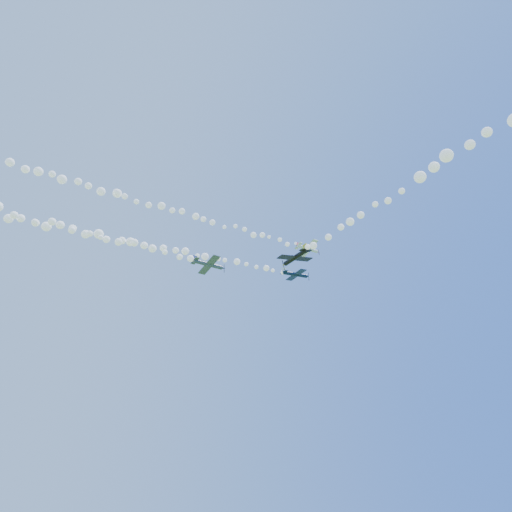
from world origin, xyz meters
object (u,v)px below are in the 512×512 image
plane_white (308,249)px  plane_grey (209,264)px  plane_navy (296,274)px  plane_black (295,257)px

plane_white → plane_grey: size_ratio=0.87×
plane_white → plane_navy: 6.82m
plane_navy → plane_black: size_ratio=1.12×
plane_grey → plane_black: size_ratio=1.12×
plane_white → plane_grey: plane_white is taller
plane_white → plane_black: plane_white is taller
plane_white → plane_grey: 26.39m
plane_grey → plane_navy: bearing=3.9°
plane_black → plane_grey: bearing=14.2°
plane_white → plane_black: (-16.96, -18.59, -16.84)m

